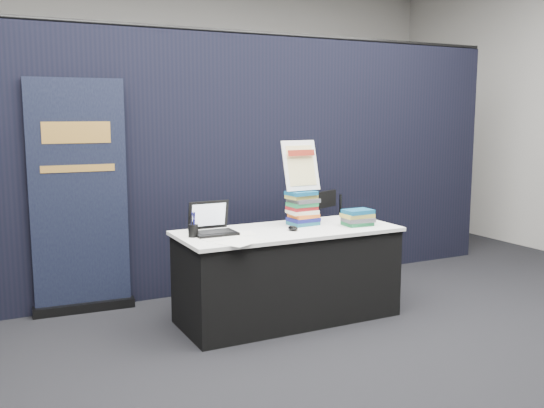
{
  "coord_description": "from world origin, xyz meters",
  "views": [
    {
      "loc": [
        -2.29,
        -3.68,
        1.68
      ],
      "look_at": [
        -0.15,
        0.55,
        0.97
      ],
      "focal_mm": 40.0,
      "sensor_mm": 36.0,
      "label": 1
    }
  ],
  "objects_px": {
    "laptop": "(213,226)",
    "stacking_chair": "(332,236)",
    "pullup_banner": "(80,211)",
    "info_sign": "(301,166)",
    "book_stack_tall": "(302,208)",
    "book_stack_short": "(358,217)",
    "display_table": "(288,274)"
  },
  "relations": [
    {
      "from": "display_table",
      "to": "pullup_banner",
      "type": "distance_m",
      "value": 1.81
    },
    {
      "from": "stacking_chair",
      "to": "book_stack_short",
      "type": "bearing_deg",
      "value": -128.64
    },
    {
      "from": "book_stack_tall",
      "to": "info_sign",
      "type": "xyz_separation_m",
      "value": [
        -0.0,
        0.03,
        0.35
      ]
    },
    {
      "from": "display_table",
      "to": "book_stack_short",
      "type": "xyz_separation_m",
      "value": [
        0.6,
        -0.12,
        0.44
      ]
    },
    {
      "from": "info_sign",
      "to": "book_stack_tall",
      "type": "bearing_deg",
      "value": -91.64
    },
    {
      "from": "laptop",
      "to": "stacking_chair",
      "type": "xyz_separation_m",
      "value": [
        1.39,
        0.47,
        -0.29
      ]
    },
    {
      "from": "book_stack_short",
      "to": "info_sign",
      "type": "distance_m",
      "value": 0.64
    },
    {
      "from": "book_stack_tall",
      "to": "stacking_chair",
      "type": "height_order",
      "value": "book_stack_tall"
    },
    {
      "from": "laptop",
      "to": "book_stack_short",
      "type": "bearing_deg",
      "value": -9.37
    },
    {
      "from": "laptop",
      "to": "info_sign",
      "type": "relative_size",
      "value": 0.76
    },
    {
      "from": "laptop",
      "to": "book_stack_short",
      "type": "height_order",
      "value": "laptop"
    },
    {
      "from": "pullup_banner",
      "to": "stacking_chair",
      "type": "xyz_separation_m",
      "value": [
        2.25,
        -0.38,
        -0.35
      ]
    },
    {
      "from": "display_table",
      "to": "stacking_chair",
      "type": "relative_size",
      "value": 1.94
    },
    {
      "from": "laptop",
      "to": "stacking_chair",
      "type": "relative_size",
      "value": 0.36
    },
    {
      "from": "pullup_banner",
      "to": "stacking_chair",
      "type": "distance_m",
      "value": 2.31
    },
    {
      "from": "book_stack_short",
      "to": "laptop",
      "type": "bearing_deg",
      "value": 169.83
    },
    {
      "from": "display_table",
      "to": "laptop",
      "type": "xyz_separation_m",
      "value": [
        -0.61,
        0.1,
        0.43
      ]
    },
    {
      "from": "display_table",
      "to": "book_stack_tall",
      "type": "relative_size",
      "value": 6.31
    },
    {
      "from": "display_table",
      "to": "laptop",
      "type": "relative_size",
      "value": 5.46
    },
    {
      "from": "stacking_chair",
      "to": "display_table",
      "type": "bearing_deg",
      "value": -168.03
    },
    {
      "from": "info_sign",
      "to": "pullup_banner",
      "type": "bearing_deg",
      "value": 152.73
    },
    {
      "from": "pullup_banner",
      "to": "stacking_chair",
      "type": "relative_size",
      "value": 2.12
    },
    {
      "from": "book_stack_short",
      "to": "display_table",
      "type": "bearing_deg",
      "value": 169.02
    },
    {
      "from": "display_table",
      "to": "laptop",
      "type": "bearing_deg",
      "value": 170.64
    },
    {
      "from": "pullup_banner",
      "to": "info_sign",
      "type": "bearing_deg",
      "value": -21.94
    },
    {
      "from": "laptop",
      "to": "stacking_chair",
      "type": "bearing_deg",
      "value": 19.26
    },
    {
      "from": "book_stack_short",
      "to": "book_stack_tall",
      "type": "bearing_deg",
      "value": 149.75
    },
    {
      "from": "display_table",
      "to": "book_stack_tall",
      "type": "xyz_separation_m",
      "value": [
        0.2,
        0.12,
        0.52
      ]
    },
    {
      "from": "display_table",
      "to": "book_stack_short",
      "type": "height_order",
      "value": "book_stack_short"
    },
    {
      "from": "stacking_chair",
      "to": "book_stack_tall",
      "type": "bearing_deg",
      "value": -166.45
    },
    {
      "from": "book_stack_short",
      "to": "pullup_banner",
      "type": "distance_m",
      "value": 2.33
    },
    {
      "from": "laptop",
      "to": "book_stack_tall",
      "type": "distance_m",
      "value": 0.81
    }
  ]
}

